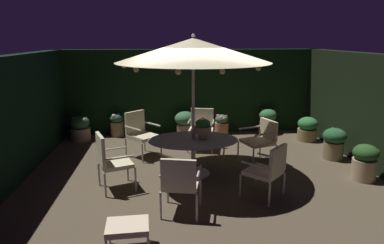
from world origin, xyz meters
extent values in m
cube|color=#4E4230|center=(0.00, 0.00, -0.01)|extent=(7.50, 6.46, 0.02)
cube|color=black|center=(0.00, 3.08, 1.18)|extent=(7.50, 0.30, 2.35)
cube|color=black|center=(-3.60, 0.00, 1.18)|extent=(0.30, 6.46, 2.35)
cube|color=black|center=(3.60, 0.00, 1.18)|extent=(0.30, 6.46, 2.35)
cylinder|color=#B8B7AC|center=(-0.18, -0.16, 0.01)|extent=(0.67, 0.67, 0.03)
cylinder|color=#B8B7AC|center=(-0.18, -0.16, 0.35)|extent=(0.09, 0.09, 0.70)
ellipsoid|color=#9FA3B2|center=(-0.18, -0.16, 0.72)|extent=(1.78, 1.31, 0.03)
cylinder|color=#BCAEA6|center=(-0.18, -0.16, 1.19)|extent=(0.06, 0.06, 2.38)
cone|color=beige|center=(-0.18, -0.16, 2.45)|extent=(2.89, 2.89, 0.44)
sphere|color=#BCAEA6|center=(-0.18, -0.16, 2.71)|extent=(0.07, 0.07, 0.07)
sphere|color=#F9DB8C|center=(1.09, -0.21, 2.17)|extent=(0.09, 0.09, 0.09)
sphere|color=#F9DB8C|center=(0.86, 0.57, 2.17)|extent=(0.09, 0.09, 0.09)
sphere|color=#F9DB8C|center=(0.22, 1.04, 2.17)|extent=(0.09, 0.09, 0.09)
sphere|color=#F9DB8C|center=(-0.59, 1.04, 2.17)|extent=(0.09, 0.09, 0.09)
sphere|color=#F9DB8C|center=(-1.22, 0.57, 2.17)|extent=(0.09, 0.09, 0.09)
sphere|color=#F9DB8C|center=(-1.45, -0.19, 2.17)|extent=(0.09, 0.09, 0.09)
sphere|color=#F9DB8C|center=(-1.18, -0.95, 2.17)|extent=(0.09, 0.09, 0.09)
sphere|color=#F9DB8C|center=(-0.52, -1.39, 2.17)|extent=(0.09, 0.09, 0.09)
sphere|color=#F9DB8C|center=(0.15, -1.39, 2.17)|extent=(0.09, 0.09, 0.09)
sphere|color=#F9DB8C|center=(0.85, -0.91, 2.17)|extent=(0.09, 0.09, 0.09)
cylinder|color=tan|center=(0.02, -0.13, 0.79)|extent=(0.15, 0.15, 0.11)
cylinder|color=tan|center=(0.02, -0.13, 0.91)|extent=(0.33, 0.33, 0.13)
ellipsoid|color=#246633|center=(0.02, -0.13, 1.04)|extent=(0.30, 0.30, 0.18)
sphere|color=silver|center=(0.02, -0.13, 1.11)|extent=(0.10, 0.10, 0.10)
cylinder|color=#B7B0A4|center=(-0.82, 0.94, 0.22)|extent=(0.04, 0.04, 0.45)
cylinder|color=#B7B0A4|center=(-1.23, 0.56, 0.22)|extent=(0.04, 0.04, 0.45)
cylinder|color=#B7B0A4|center=(-1.22, 1.37, 0.22)|extent=(0.04, 0.04, 0.45)
cylinder|color=#B7B0A4|center=(-1.62, 0.99, 0.22)|extent=(0.04, 0.04, 0.45)
cube|color=beige|center=(-1.22, 0.97, 0.48)|extent=(0.79, 0.79, 0.07)
cube|color=beige|center=(-1.41, 1.17, 0.77)|extent=(0.43, 0.40, 0.51)
cylinder|color=#B7B0A4|center=(-1.02, 1.15, 0.73)|extent=(0.41, 0.44, 0.04)
cylinder|color=#B7B0A4|center=(-1.42, 0.78, 0.73)|extent=(0.41, 0.44, 0.04)
cylinder|color=#B9B2A4|center=(-1.46, -0.37, 0.22)|extent=(0.04, 0.04, 0.44)
cylinder|color=#B9B2A4|center=(-1.27, -0.86, 0.22)|extent=(0.04, 0.04, 0.44)
cylinder|color=#B9B2A4|center=(-1.96, -0.56, 0.22)|extent=(0.04, 0.04, 0.44)
cylinder|color=#B9B2A4|center=(-1.77, -1.05, 0.22)|extent=(0.04, 0.04, 0.44)
cube|color=beige|center=(-1.61, -0.71, 0.48)|extent=(0.68, 0.67, 0.07)
cube|color=beige|center=(-1.85, -0.80, 0.78)|extent=(0.24, 0.50, 0.53)
cylinder|color=#B9B2A4|center=(-1.71, -0.46, 0.67)|extent=(0.49, 0.22, 0.04)
cylinder|color=#B9B2A4|center=(-1.52, -0.95, 0.67)|extent=(0.49, 0.22, 0.04)
cylinder|color=#B7AFAB|center=(-0.71, -1.34, 0.22)|extent=(0.04, 0.04, 0.45)
cylinder|color=#B7AFAB|center=(-0.18, -1.45, 0.22)|extent=(0.04, 0.04, 0.45)
cylinder|color=#B7AFAB|center=(-0.82, -1.87, 0.22)|extent=(0.04, 0.04, 0.45)
cylinder|color=#B7AFAB|center=(-0.29, -1.99, 0.22)|extent=(0.04, 0.04, 0.45)
cube|color=beige|center=(-0.50, -1.66, 0.48)|extent=(0.64, 0.64, 0.07)
cube|color=beige|center=(-0.55, -1.92, 0.74)|extent=(0.53, 0.17, 0.45)
cylinder|color=#B7AFAB|center=(-0.77, -1.60, 0.69)|extent=(0.15, 0.52, 0.04)
cylinder|color=#B7AFAB|center=(-0.23, -1.72, 0.69)|extent=(0.15, 0.52, 0.04)
cylinder|color=#B6B7A6|center=(0.53, -1.24, 0.20)|extent=(0.04, 0.04, 0.41)
cylinder|color=#B6B7A6|center=(0.91, -0.85, 0.20)|extent=(0.04, 0.04, 0.41)
cylinder|color=#B6B7A6|center=(0.92, -1.62, 0.20)|extent=(0.04, 0.04, 0.41)
cylinder|color=#B6B7A6|center=(1.30, -1.23, 0.20)|extent=(0.04, 0.04, 0.41)
cube|color=beige|center=(0.92, -1.23, 0.44)|extent=(0.76, 0.76, 0.07)
cube|color=beige|center=(1.10, -1.42, 0.71)|extent=(0.41, 0.41, 0.47)
cylinder|color=#B6B7A6|center=(0.73, -1.43, 0.65)|extent=(0.40, 0.39, 0.04)
cylinder|color=#B6B7A6|center=(1.11, -1.04, 0.65)|extent=(0.40, 0.39, 0.04)
cylinder|color=#B6B1A3|center=(1.09, -0.01, 0.22)|extent=(0.04, 0.04, 0.44)
cylinder|color=#B6B1A3|center=(0.89, 0.53, 0.22)|extent=(0.04, 0.04, 0.44)
cylinder|color=#B6B1A3|center=(1.64, 0.19, 0.22)|extent=(0.04, 0.04, 0.44)
cylinder|color=#B6B1A3|center=(1.44, 0.74, 0.22)|extent=(0.04, 0.04, 0.44)
cube|color=beige|center=(1.26, 0.36, 0.48)|extent=(0.74, 0.73, 0.07)
cube|color=beige|center=(1.53, 0.46, 0.72)|extent=(0.25, 0.55, 0.43)
cylinder|color=#B6B1A3|center=(1.36, 0.09, 0.73)|extent=(0.54, 0.23, 0.04)
cylinder|color=#B6B1A3|center=(1.17, 0.63, 0.73)|extent=(0.54, 0.23, 0.04)
cylinder|color=#B4AFA5|center=(0.37, 1.01, 0.23)|extent=(0.04, 0.04, 0.45)
cylinder|color=#B4AFA5|center=(-0.20, 1.14, 0.23)|extent=(0.04, 0.04, 0.45)
cylinder|color=#B4AFA5|center=(0.49, 1.54, 0.23)|extent=(0.04, 0.04, 0.45)
cylinder|color=#B4AFA5|center=(-0.08, 1.67, 0.23)|extent=(0.04, 0.04, 0.45)
cube|color=beige|center=(0.15, 1.34, 0.49)|extent=(0.67, 0.64, 0.07)
cube|color=beige|center=(0.20, 1.59, 0.75)|extent=(0.56, 0.18, 0.46)
cylinder|color=#B4AFA5|center=(0.43, 1.28, 0.71)|extent=(0.15, 0.52, 0.04)
cylinder|color=#B4AFA5|center=(-0.14, 1.40, 0.71)|extent=(0.15, 0.52, 0.04)
cylinder|color=#BAB4A8|center=(-1.50, -2.43, 0.15)|extent=(0.03, 0.03, 0.30)
cylinder|color=#BAB4A8|center=(-1.00, -2.41, 0.15)|extent=(0.03, 0.03, 0.30)
cube|color=beige|center=(-1.24, -2.61, 0.34)|extent=(0.56, 0.45, 0.08)
cylinder|color=#AC6644|center=(0.83, 2.38, 0.21)|extent=(0.38, 0.38, 0.41)
ellipsoid|color=#30683F|center=(0.83, 2.38, 0.51)|extent=(0.35, 0.35, 0.25)
sphere|color=#D7546C|center=(0.95, 2.35, 0.59)|extent=(0.06, 0.06, 0.06)
sphere|color=#DF5D69|center=(0.88, 2.48, 0.56)|extent=(0.07, 0.07, 0.07)
sphere|color=#E8506E|center=(0.78, 2.44, 0.51)|extent=(0.09, 0.09, 0.09)
sphere|color=#E65374|center=(0.73, 2.39, 0.60)|extent=(0.11, 0.11, 0.11)
sphere|color=#E2447F|center=(0.80, 2.29, 0.57)|extent=(0.11, 0.11, 0.11)
sphere|color=#DE4C6C|center=(0.87, 2.25, 0.55)|extent=(0.10, 0.10, 0.10)
cylinder|color=#896D55|center=(-0.15, 2.65, 0.16)|extent=(0.47, 0.47, 0.32)
ellipsoid|color=#33683D|center=(-0.15, 2.65, 0.48)|extent=(0.58, 0.58, 0.40)
sphere|color=#EB4F7B|center=(0.08, 2.61, 0.62)|extent=(0.07, 0.07, 0.07)
sphere|color=#E34C7E|center=(-0.07, 2.88, 0.60)|extent=(0.10, 0.10, 0.10)
sphere|color=#D94A75|center=(-0.29, 2.74, 0.62)|extent=(0.10, 0.10, 0.10)
sphere|color=#E65F78|center=(-0.30, 2.55, 0.59)|extent=(0.07, 0.07, 0.07)
sphere|color=#DD4C78|center=(-0.10, 2.46, 0.49)|extent=(0.07, 0.07, 0.07)
cylinder|color=olive|center=(3.06, 1.89, 0.16)|extent=(0.51, 0.51, 0.31)
ellipsoid|color=#2B6F38|center=(3.06, 1.89, 0.45)|extent=(0.52, 0.52, 0.36)
sphere|color=#DA5A7A|center=(3.25, 1.90, 0.45)|extent=(0.06, 0.06, 0.06)
sphere|color=#DE596A|center=(3.04, 2.07, 0.55)|extent=(0.09, 0.09, 0.09)
sphere|color=#D34468|center=(2.89, 1.91, 0.51)|extent=(0.08, 0.08, 0.08)
sphere|color=#D5447C|center=(3.11, 1.69, 0.46)|extent=(0.09, 0.09, 0.09)
cylinder|color=olive|center=(3.06, 0.46, 0.20)|extent=(0.43, 0.43, 0.39)
ellipsoid|color=#21542C|center=(3.06, 0.46, 0.53)|extent=(0.51, 0.51, 0.36)
sphere|color=#BA3D84|center=(3.23, 0.46, 0.54)|extent=(0.08, 0.08, 0.08)
sphere|color=#B32A78|center=(3.10, 0.68, 0.63)|extent=(0.08, 0.08, 0.08)
sphere|color=#B32E81|center=(2.88, 0.47, 0.58)|extent=(0.07, 0.07, 0.07)
sphere|color=#A4437D|center=(3.09, 0.34, 0.63)|extent=(0.10, 0.10, 0.10)
cylinder|color=#846D55|center=(-2.96, 2.41, 0.17)|extent=(0.52, 0.52, 0.34)
ellipsoid|color=#25522E|center=(-2.96, 2.41, 0.48)|extent=(0.51, 0.51, 0.36)
sphere|color=silver|center=(-2.79, 2.44, 0.57)|extent=(0.07, 0.07, 0.07)
sphere|color=beige|center=(-2.82, 2.55, 0.51)|extent=(0.10, 0.10, 0.10)
sphere|color=beige|center=(-3.06, 2.59, 0.54)|extent=(0.07, 0.07, 0.07)
sphere|color=silver|center=(-3.09, 2.38, 0.59)|extent=(0.10, 0.10, 0.10)
sphere|color=silver|center=(-3.02, 2.30, 0.56)|extent=(0.06, 0.06, 0.06)
sphere|color=silver|center=(-2.82, 2.27, 0.59)|extent=(0.09, 0.09, 0.09)
cylinder|color=tan|center=(3.07, -0.71, 0.21)|extent=(0.45, 0.45, 0.41)
ellipsoid|color=#244B1E|center=(3.07, -0.71, 0.54)|extent=(0.47, 0.47, 0.33)
sphere|color=#EEC458|center=(3.26, -0.74, 0.57)|extent=(0.10, 0.10, 0.10)
sphere|color=yellow|center=(2.98, -0.63, 0.65)|extent=(0.07, 0.07, 0.07)
sphere|color=#DDD245|center=(3.00, -0.83, 0.61)|extent=(0.09, 0.09, 0.09)
cylinder|color=#A55F42|center=(2.20, 2.68, 0.19)|extent=(0.48, 0.48, 0.38)
ellipsoid|color=#31683A|center=(2.20, 2.68, 0.52)|extent=(0.51, 0.51, 0.36)
sphere|color=#DF8E45|center=(2.41, 2.73, 0.63)|extent=(0.08, 0.08, 0.08)
sphere|color=orange|center=(2.24, 2.81, 0.53)|extent=(0.09, 0.09, 0.09)
sphere|color=orange|center=(2.10, 2.82, 0.63)|extent=(0.10, 0.10, 0.10)
sphere|color=orange|center=(2.02, 2.71, 0.54)|extent=(0.11, 0.11, 0.11)
sphere|color=orange|center=(2.16, 2.53, 0.54)|extent=(0.10, 0.10, 0.10)
sphere|color=orange|center=(2.30, 2.57, 0.57)|extent=(0.09, 0.09, 0.09)
cylinder|color=olive|center=(-2.04, 2.75, 0.20)|extent=(0.37, 0.37, 0.40)
ellipsoid|color=#255537|center=(-2.04, 2.75, 0.51)|extent=(0.38, 0.38, 0.27)
sphere|color=silver|center=(-1.89, 2.76, 0.54)|extent=(0.07, 0.07, 0.07)
sphere|color=silver|center=(-2.00, 2.86, 0.59)|extent=(0.10, 0.10, 0.10)
sphere|color=silver|center=(-2.07, 2.85, 0.57)|extent=(0.09, 0.09, 0.09)
sphere|color=silver|center=(-2.14, 2.73, 0.59)|extent=(0.10, 0.10, 0.10)
sphere|color=silver|center=(-2.10, 2.63, 0.60)|extent=(0.10, 0.10, 0.10)
sphere|color=silver|center=(-1.98, 2.66, 0.53)|extent=(0.09, 0.09, 0.09)
camera|label=1|loc=(-0.76, -6.52, 2.67)|focal=31.82mm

